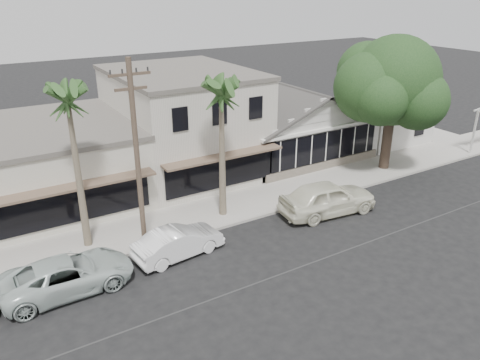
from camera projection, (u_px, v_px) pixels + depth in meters
ground at (360, 245)px, 22.73m from camera, size 140.00×140.00×0.00m
sidewalk_north at (153, 228)px, 24.19m from camera, size 90.00×3.50×0.15m
corner_shop at (290, 120)px, 33.94m from camera, size 10.40×8.60×5.10m
side_cottage at (378, 122)px, 37.53m from camera, size 6.00×6.00×3.00m
row_building_near at (183, 124)px, 30.67m from camera, size 8.00×10.00×6.50m
row_building_midnear at (41, 166)px, 26.81m from camera, size 10.00×10.00×4.20m
utility_pole at (137, 154)px, 20.67m from camera, size 1.80×0.24×9.00m
car_0 at (328, 198)px, 25.58m from camera, size 5.70×2.83×1.87m
car_1 at (178, 242)px, 21.62m from camera, size 4.44×2.00×1.41m
car_2 at (67, 275)px, 19.15m from camera, size 5.37×2.54×1.48m
shade_tree at (390, 83)px, 29.95m from camera, size 8.06×7.28×8.94m
palm_east at (221, 91)px, 22.95m from camera, size 2.74×2.74×8.06m
palm_mid at (67, 100)px, 19.80m from camera, size 3.19×3.19×8.41m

